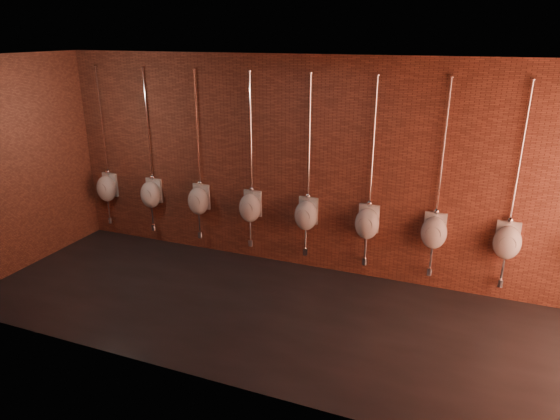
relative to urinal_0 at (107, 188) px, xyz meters
The scene contains 10 objects.
ground 4.18m from the urinal_0, 19.71° to the right, with size 8.50×8.50×0.00m, color black.
room_shell 4.23m from the urinal_0, 19.71° to the right, with size 8.54×3.04×3.22m.
urinal_0 is the anchor object (origin of this frame).
urinal_1 0.93m from the urinal_0, ahead, with size 0.36×0.32×2.71m.
urinal_2 1.85m from the urinal_0, ahead, with size 0.36×0.32×2.71m.
urinal_3 2.78m from the urinal_0, ahead, with size 0.36×0.32×2.71m.
urinal_4 3.70m from the urinal_0, ahead, with size 0.36×0.32×2.71m.
urinal_5 4.63m from the urinal_0, ahead, with size 0.36×0.32×2.71m.
urinal_6 5.55m from the urinal_0, ahead, with size 0.36×0.32×2.71m.
urinal_7 6.48m from the urinal_0, ahead, with size 0.36×0.32×2.71m.
Camera 1 is at (2.07, -5.29, 3.48)m, focal length 32.00 mm.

